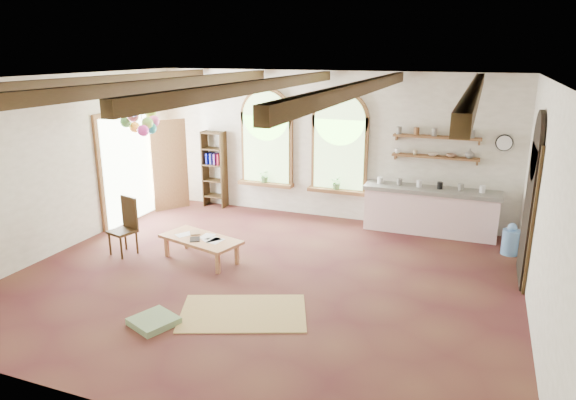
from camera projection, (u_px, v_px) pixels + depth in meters
The scene contains 27 objects.
floor at pixel (264, 277), 8.47m from camera, with size 8.00×8.00×0.00m, color brown.
ceiling_beams at pixel (261, 86), 7.60m from camera, with size 6.20×6.80×0.18m, color #3A2712, non-canonical shape.
window_left at pixel (266, 141), 11.56m from camera, with size 1.30×0.28×2.20m.
window_right at pixel (339, 146), 10.98m from camera, with size 1.30×0.28×2.20m.
left_doorway at pixel (129, 168), 11.11m from camera, with size 0.10×1.90×2.50m, color brown.
right_doorway at pixel (528, 214), 8.15m from camera, with size 0.10×1.30×2.40m, color black.
kitchen_counter at pixel (430, 210), 10.42m from camera, with size 2.68×0.62×0.94m.
wall_shelf_lower at pixel (435, 157), 10.28m from camera, with size 1.70×0.24×0.04m, color brown.
wall_shelf_upper at pixel (437, 137), 10.17m from camera, with size 1.70×0.24×0.04m, color brown.
wall_clock at pixel (504, 143), 9.81m from camera, with size 0.32×0.32×0.04m, color black.
bookshelf at pixel (215, 169), 12.12m from camera, with size 0.53×0.32×1.80m.
coffee_table at pixel (201, 240), 9.07m from camera, with size 1.60×1.04×0.42m.
side_chair at pixel (124, 238), 9.37m from camera, with size 0.52×0.52×1.05m.
floor_mat at pixel (243, 313), 7.31m from camera, with size 1.77×1.10×0.02m, color tan.
floor_cushion at pixel (154, 321), 7.00m from camera, with size 0.55×0.55×0.09m, color #6C865C.
water_jug_a at pixel (470, 226), 10.21m from camera, with size 0.29×0.29×0.56m.
water_jug_b at pixel (511, 241), 9.36m from camera, with size 0.31×0.31×0.60m.
balloon_cluster at pixel (141, 120), 9.74m from camera, with size 0.70×0.77×1.14m.
table_book at pixel (190, 233), 9.25m from camera, with size 0.18×0.25×0.02m, color olive.
tablet at pixel (195, 239), 8.97m from camera, with size 0.17×0.25×0.01m, color black.
potted_plant_left at pixel (265, 176), 11.69m from camera, with size 0.27×0.23×0.30m, color #598C4C.
potted_plant_right at pixel (337, 183), 11.11m from camera, with size 0.27×0.23×0.30m, color #598C4C.
shelf_cup_a at pixel (398, 151), 10.52m from camera, with size 0.12×0.10×0.10m, color white.
shelf_cup_b at pixel (415, 152), 10.40m from camera, with size 0.10×0.10×0.09m, color beige.
shelf_bowl_a at pixel (433, 154), 10.28m from camera, with size 0.22×0.22×0.05m, color beige.
shelf_bowl_b at pixel (451, 155), 10.16m from camera, with size 0.20×0.20×0.06m, color #8C664C.
shelf_vase at pixel (470, 153), 10.02m from camera, with size 0.18×0.18×0.19m, color slate.
Camera 1 is at (3.15, -7.12, 3.60)m, focal length 32.00 mm.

